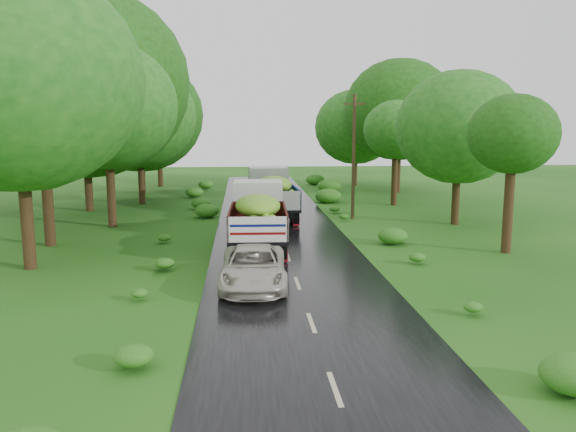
{
  "coord_description": "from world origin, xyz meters",
  "views": [
    {
      "loc": [
        -1.89,
        -14.95,
        5.51
      ],
      "look_at": [
        0.03,
        8.37,
        1.7
      ],
      "focal_mm": 35.0,
      "sensor_mm": 36.0,
      "label": 1
    }
  ],
  "objects": [
    {
      "name": "car",
      "position": [
        -1.55,
        3.78,
        0.69
      ],
      "size": [
        2.4,
        4.89,
        1.34
      ],
      "primitive_type": "imported",
      "rotation": [
        0.0,
        0.0,
        -0.04
      ],
      "color": "beige",
      "rests_on": "road"
    },
    {
      "name": "ground",
      "position": [
        0.0,
        0.0,
        0.0
      ],
      "size": [
        120.0,
        120.0,
        0.0
      ],
      "primitive_type": "plane",
      "color": "#184B10",
      "rests_on": "ground"
    },
    {
      "name": "road",
      "position": [
        0.0,
        5.0,
        0.01
      ],
      "size": [
        6.5,
        80.0,
        0.02
      ],
      "primitive_type": "cube",
      "color": "black",
      "rests_on": "ground"
    },
    {
      "name": "utility_pole",
      "position": [
        4.6,
        17.34,
        3.72
      ],
      "size": [
        1.26,
        0.32,
        7.24
      ],
      "rotation": [
        0.0,
        0.0,
        -0.18
      ],
      "color": "#382616",
      "rests_on": "ground"
    },
    {
      "name": "shrubs",
      "position": [
        0.0,
        14.0,
        0.35
      ],
      "size": [
        11.9,
        44.0,
        0.7
      ],
      "color": "#286417",
      "rests_on": "ground"
    },
    {
      "name": "trees_right",
      "position": [
        9.7,
        25.45,
        5.69
      ],
      "size": [
        6.47,
        31.05,
        8.62
      ],
      "color": "black",
      "rests_on": "ground"
    },
    {
      "name": "truck_near",
      "position": [
        -1.19,
        10.11,
        1.6
      ],
      "size": [
        2.58,
        6.79,
        2.82
      ],
      "rotation": [
        0.0,
        0.0,
        -0.03
      ],
      "color": "black",
      "rests_on": "ground"
    },
    {
      "name": "road_lines",
      "position": [
        0.0,
        6.0,
        0.02
      ],
      "size": [
        0.12,
        69.6,
        0.0
      ],
      "color": "#BFB78C",
      "rests_on": "road"
    },
    {
      "name": "truck_far",
      "position": [
        -0.17,
        18.12,
        1.63
      ],
      "size": [
        2.75,
        6.98,
        2.89
      ],
      "rotation": [
        0.0,
        0.0,
        0.05
      ],
      "color": "black",
      "rests_on": "ground"
    },
    {
      "name": "trees_left",
      "position": [
        -10.24,
        20.8,
        7.02
      ],
      "size": [
        7.41,
        33.35,
        10.45
      ],
      "color": "black",
      "rests_on": "ground"
    }
  ]
}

